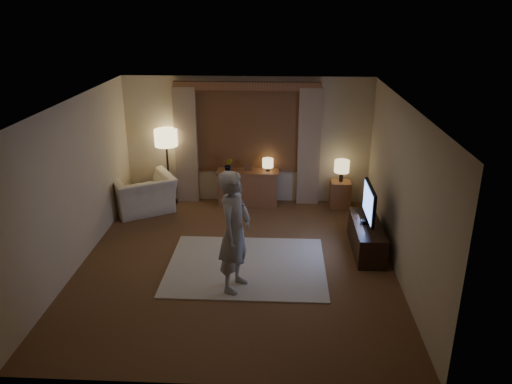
# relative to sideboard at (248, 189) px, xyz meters

# --- Properties ---
(room) EXTENTS (5.04, 5.54, 2.64)m
(room) POSITION_rel_sideboard_xyz_m (-0.02, -2.00, 0.98)
(room) COLOR brown
(room) RESTS_ON ground
(rug) EXTENTS (2.50, 2.00, 0.02)m
(rug) POSITION_rel_sideboard_xyz_m (0.14, -2.61, -0.34)
(rug) COLOR beige
(rug) RESTS_ON floor
(sideboard) EXTENTS (1.20, 0.40, 0.70)m
(sideboard) POSITION_rel_sideboard_xyz_m (0.00, 0.00, 0.00)
(sideboard) COLOR brown
(sideboard) RESTS_ON floor
(picture_frame) EXTENTS (0.16, 0.02, 0.20)m
(picture_frame) POSITION_rel_sideboard_xyz_m (-0.00, 0.00, 0.45)
(picture_frame) COLOR brown
(picture_frame) RESTS_ON sideboard
(plant) EXTENTS (0.17, 0.13, 0.30)m
(plant) POSITION_rel_sideboard_xyz_m (-0.40, 0.00, 0.50)
(plant) COLOR #999999
(plant) RESTS_ON sideboard
(table_lamp_sideboard) EXTENTS (0.22, 0.22, 0.30)m
(table_lamp_sideboard) POSITION_rel_sideboard_xyz_m (0.40, 0.00, 0.55)
(table_lamp_sideboard) COLOR black
(table_lamp_sideboard) RESTS_ON sideboard
(floor_lamp) EXTENTS (0.46, 0.46, 1.58)m
(floor_lamp) POSITION_rel_sideboard_xyz_m (-1.65, 0.00, 0.97)
(floor_lamp) COLOR black
(floor_lamp) RESTS_ON floor
(armchair) EXTENTS (1.50, 1.45, 0.75)m
(armchair) POSITION_rel_sideboard_xyz_m (-2.07, -0.48, 0.02)
(armchair) COLOR beige
(armchair) RESTS_ON floor
(side_table) EXTENTS (0.40, 0.40, 0.56)m
(side_table) POSITION_rel_sideboard_xyz_m (1.88, -0.05, -0.07)
(side_table) COLOR brown
(side_table) RESTS_ON floor
(table_lamp_side) EXTENTS (0.30, 0.30, 0.44)m
(table_lamp_side) POSITION_rel_sideboard_xyz_m (1.88, -0.05, 0.52)
(table_lamp_side) COLOR black
(table_lamp_side) RESTS_ON side_table
(tv_stand) EXTENTS (0.45, 1.40, 0.50)m
(tv_stand) POSITION_rel_sideboard_xyz_m (2.13, -1.96, -0.10)
(tv_stand) COLOR black
(tv_stand) RESTS_ON floor
(tv) EXTENTS (0.23, 0.92, 0.66)m
(tv) POSITION_rel_sideboard_xyz_m (2.12, -1.96, 0.52)
(tv) COLOR black
(tv) RESTS_ON tv_stand
(person) EXTENTS (0.62, 0.76, 1.81)m
(person) POSITION_rel_sideboard_xyz_m (0.02, -3.26, 0.57)
(person) COLOR #A5A198
(person) RESTS_ON rug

